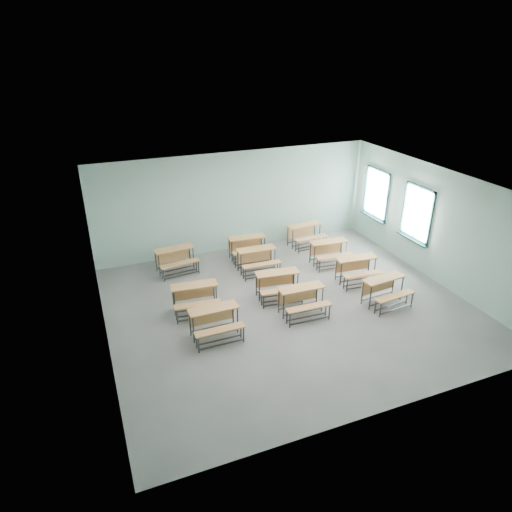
{
  "coord_description": "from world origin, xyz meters",
  "views": [
    {
      "loc": [
        -4.54,
        -9.07,
        6.29
      ],
      "look_at": [
        -0.43,
        1.2,
        1.0
      ],
      "focal_mm": 32.0,
      "sensor_mm": 36.0,
      "label": 1
    }
  ],
  "objects_px": {
    "desk_unit_r2c1": "(258,257)",
    "desk_unit_r3c0": "(176,257)",
    "desk_unit_r1c0": "(195,295)",
    "desk_unit_r0c0": "(215,319)",
    "desk_unit_r3c2": "(306,232)",
    "desk_unit_r0c2": "(386,287)",
    "desk_unit_r1c1": "(278,282)",
    "desk_unit_r1c2": "(358,266)",
    "desk_unit_r3c1": "(248,245)",
    "desk_unit_r0c1": "(303,297)",
    "desk_unit_r2c2": "(330,249)"
  },
  "relations": [
    {
      "from": "desk_unit_r3c1",
      "to": "desk_unit_r0c2",
      "type": "bearing_deg",
      "value": -54.38
    },
    {
      "from": "desk_unit_r1c1",
      "to": "desk_unit_r3c1",
      "type": "distance_m",
      "value": 2.51
    },
    {
      "from": "desk_unit_r3c0",
      "to": "desk_unit_r3c2",
      "type": "distance_m",
      "value": 4.44
    },
    {
      "from": "desk_unit_r0c2",
      "to": "desk_unit_r3c1",
      "type": "relative_size",
      "value": 1.02
    },
    {
      "from": "desk_unit_r2c1",
      "to": "desk_unit_r0c0",
      "type": "bearing_deg",
      "value": -126.45
    },
    {
      "from": "desk_unit_r1c2",
      "to": "desk_unit_r3c0",
      "type": "distance_m",
      "value": 5.27
    },
    {
      "from": "desk_unit_r0c0",
      "to": "desk_unit_r2c1",
      "type": "relative_size",
      "value": 0.98
    },
    {
      "from": "desk_unit_r1c2",
      "to": "desk_unit_r1c1",
      "type": "bearing_deg",
      "value": -175.61
    },
    {
      "from": "desk_unit_r2c2",
      "to": "desk_unit_r3c0",
      "type": "xyz_separation_m",
      "value": [
        -4.48,
        1.24,
        0.0
      ]
    },
    {
      "from": "desk_unit_r1c1",
      "to": "desk_unit_r2c2",
      "type": "xyz_separation_m",
      "value": [
        2.3,
        1.27,
        0.0
      ]
    },
    {
      "from": "desk_unit_r0c2",
      "to": "desk_unit_r3c0",
      "type": "height_order",
      "value": "same"
    },
    {
      "from": "desk_unit_r1c0",
      "to": "desk_unit_r2c1",
      "type": "height_order",
      "value": "same"
    },
    {
      "from": "desk_unit_r2c1",
      "to": "desk_unit_r3c0",
      "type": "height_order",
      "value": "same"
    },
    {
      "from": "desk_unit_r0c1",
      "to": "desk_unit_r3c0",
      "type": "xyz_separation_m",
      "value": [
        -2.41,
        3.48,
        0.0
      ]
    },
    {
      "from": "desk_unit_r1c0",
      "to": "desk_unit_r3c2",
      "type": "height_order",
      "value": "same"
    },
    {
      "from": "desk_unit_r3c1",
      "to": "desk_unit_r3c2",
      "type": "distance_m",
      "value": 2.17
    },
    {
      "from": "desk_unit_r1c0",
      "to": "desk_unit_r1c1",
      "type": "distance_m",
      "value": 2.22
    },
    {
      "from": "desk_unit_r0c2",
      "to": "desk_unit_r3c2",
      "type": "xyz_separation_m",
      "value": [
        -0.2,
        4.08,
        0.0
      ]
    },
    {
      "from": "desk_unit_r0c0",
      "to": "desk_unit_r0c1",
      "type": "height_order",
      "value": "same"
    },
    {
      "from": "desk_unit_r0c1",
      "to": "desk_unit_r0c2",
      "type": "height_order",
      "value": "same"
    },
    {
      "from": "desk_unit_r1c0",
      "to": "desk_unit_r1c2",
      "type": "xyz_separation_m",
      "value": [
        4.66,
        -0.17,
        0.0
      ]
    },
    {
      "from": "desk_unit_r3c2",
      "to": "desk_unit_r0c2",
      "type": "bearing_deg",
      "value": -92.16
    },
    {
      "from": "desk_unit_r0c0",
      "to": "desk_unit_r1c1",
      "type": "xyz_separation_m",
      "value": [
        2.08,
        1.08,
        0.0
      ]
    },
    {
      "from": "desk_unit_r0c0",
      "to": "desk_unit_r0c1",
      "type": "xyz_separation_m",
      "value": [
        2.3,
        0.11,
        0.0
      ]
    },
    {
      "from": "desk_unit_r1c1",
      "to": "desk_unit_r1c2",
      "type": "distance_m",
      "value": 2.44
    },
    {
      "from": "desk_unit_r3c0",
      "to": "desk_unit_r0c1",
      "type": "bearing_deg",
      "value": -61.76
    },
    {
      "from": "desk_unit_r1c1",
      "to": "desk_unit_r2c1",
      "type": "height_order",
      "value": "same"
    },
    {
      "from": "desk_unit_r1c0",
      "to": "desk_unit_r1c1",
      "type": "bearing_deg",
      "value": 1.88
    },
    {
      "from": "desk_unit_r3c2",
      "to": "desk_unit_r0c1",
      "type": "bearing_deg",
      "value": -123.37
    },
    {
      "from": "desk_unit_r0c1",
      "to": "desk_unit_r1c1",
      "type": "distance_m",
      "value": 0.99
    },
    {
      "from": "desk_unit_r3c0",
      "to": "desk_unit_r0c0",
      "type": "bearing_deg",
      "value": -94.81
    },
    {
      "from": "desk_unit_r0c0",
      "to": "desk_unit_r3c2",
      "type": "relative_size",
      "value": 0.95
    },
    {
      "from": "desk_unit_r0c2",
      "to": "desk_unit_r1c2",
      "type": "relative_size",
      "value": 1.01
    },
    {
      "from": "desk_unit_r0c2",
      "to": "desk_unit_r1c1",
      "type": "height_order",
      "value": "same"
    },
    {
      "from": "desk_unit_r3c0",
      "to": "desk_unit_r3c1",
      "type": "bearing_deg",
      "value": -6.44
    },
    {
      "from": "desk_unit_r3c0",
      "to": "desk_unit_r3c2",
      "type": "relative_size",
      "value": 1.01
    },
    {
      "from": "desk_unit_r0c0",
      "to": "desk_unit_r2c1",
      "type": "bearing_deg",
      "value": 51.03
    },
    {
      "from": "desk_unit_r1c0",
      "to": "desk_unit_r2c1",
      "type": "xyz_separation_m",
      "value": [
        2.27,
        1.44,
        0.0
      ]
    },
    {
      "from": "desk_unit_r0c1",
      "to": "desk_unit_r0c2",
      "type": "xyz_separation_m",
      "value": [
        2.22,
        -0.35,
        0.0
      ]
    },
    {
      "from": "desk_unit_r1c1",
      "to": "desk_unit_r3c1",
      "type": "xyz_separation_m",
      "value": [
        0.1,
        2.51,
        0.0
      ]
    },
    {
      "from": "desk_unit_r3c0",
      "to": "desk_unit_r3c1",
      "type": "distance_m",
      "value": 2.28
    },
    {
      "from": "desk_unit_r1c2",
      "to": "desk_unit_r2c1",
      "type": "xyz_separation_m",
      "value": [
        -2.39,
        1.61,
        0.0
      ]
    },
    {
      "from": "desk_unit_r3c1",
      "to": "desk_unit_r1c1",
      "type": "bearing_deg",
      "value": -88.2
    },
    {
      "from": "desk_unit_r1c2",
      "to": "desk_unit_r0c0",
      "type": "bearing_deg",
      "value": -161.92
    },
    {
      "from": "desk_unit_r0c1",
      "to": "desk_unit_r1c2",
      "type": "height_order",
      "value": "same"
    },
    {
      "from": "desk_unit_r2c1",
      "to": "desk_unit_r1c0",
      "type": "bearing_deg",
      "value": -145.46
    },
    {
      "from": "desk_unit_r0c0",
      "to": "desk_unit_r1c0",
      "type": "xyz_separation_m",
      "value": [
        -0.14,
        1.23,
        0.0
      ]
    },
    {
      "from": "desk_unit_r0c0",
      "to": "desk_unit_r0c2",
      "type": "height_order",
      "value": "same"
    },
    {
      "from": "desk_unit_r0c0",
      "to": "desk_unit_r1c0",
      "type": "distance_m",
      "value": 1.24
    },
    {
      "from": "desk_unit_r0c0",
      "to": "desk_unit_r3c0",
      "type": "distance_m",
      "value": 3.6
    }
  ]
}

